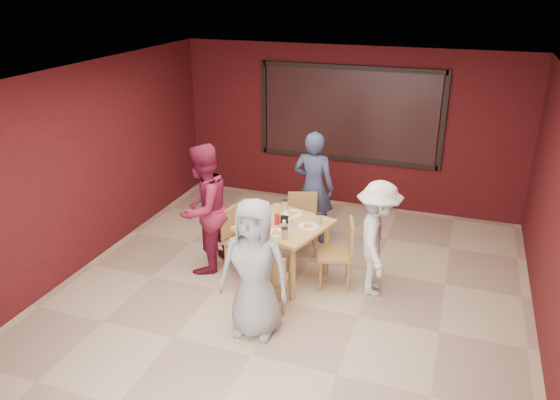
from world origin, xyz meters
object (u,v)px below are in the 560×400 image
(chair_back, at_px, (303,219))
(diner_left, at_px, (204,209))
(dining_table, at_px, (285,231))
(diner_right, at_px, (377,239))
(chair_front, at_px, (271,279))
(diner_front, at_px, (254,269))
(chair_right, at_px, (341,250))
(diner_back, at_px, (314,187))
(chair_left, at_px, (239,235))

(chair_back, distance_m, diner_left, 1.54)
(dining_table, height_order, diner_left, diner_left)
(dining_table, distance_m, diner_right, 1.23)
(chair_front, relative_size, diner_left, 0.44)
(diner_front, distance_m, diner_left, 1.68)
(chair_back, distance_m, diner_front, 2.15)
(chair_front, bearing_deg, chair_back, 93.80)
(dining_table, distance_m, diner_front, 1.28)
(diner_left, bearing_deg, chair_right, 104.94)
(dining_table, relative_size, diner_right, 0.83)
(chair_right, bearing_deg, diner_back, 121.17)
(chair_right, relative_size, diner_left, 0.51)
(dining_table, height_order, chair_back, dining_table)
(diner_back, relative_size, diner_left, 0.96)
(diner_front, height_order, diner_back, diner_back)
(dining_table, relative_size, chair_left, 1.40)
(chair_back, bearing_deg, dining_table, -89.80)
(chair_left, bearing_deg, chair_front, -47.33)
(diner_left, bearing_deg, diner_right, 103.77)
(chair_back, bearing_deg, chair_front, -86.20)
(chair_front, height_order, diner_front, diner_front)
(dining_table, xyz_separation_m, diner_front, (0.08, -1.28, 0.12))
(diner_right, bearing_deg, chair_back, 46.11)
(chair_front, xyz_separation_m, chair_back, (-0.11, 1.68, 0.06))
(chair_front, bearing_deg, diner_left, 150.05)
(chair_front, distance_m, diner_left, 1.50)
(diner_front, height_order, diner_left, diner_left)
(chair_back, height_order, diner_front, diner_front)
(diner_back, bearing_deg, chair_front, 94.91)
(diner_front, bearing_deg, chair_right, 59.23)
(chair_left, bearing_deg, chair_back, 50.62)
(chair_back, relative_size, diner_back, 0.51)
(chair_left, distance_m, diner_back, 1.46)
(chair_left, height_order, chair_right, chair_right)
(chair_left, bearing_deg, chair_right, 1.07)
(diner_back, distance_m, diner_right, 1.69)
(chair_back, relative_size, diner_front, 0.54)
(diner_front, bearing_deg, dining_table, 90.01)
(chair_left, bearing_deg, diner_front, -59.92)
(diner_left, relative_size, diner_right, 1.19)
(chair_front, height_order, diner_back, diner_back)
(chair_right, relative_size, diner_right, 0.61)
(diner_left, bearing_deg, chair_left, 117.07)
(chair_left, relative_size, diner_left, 0.50)
(chair_back, height_order, chair_left, chair_left)
(diner_front, relative_size, diner_back, 0.95)
(chair_left, xyz_separation_m, diner_front, (0.75, -1.30, 0.31))
(diner_front, bearing_deg, diner_right, 45.49)
(chair_right, bearing_deg, chair_back, 133.93)
(diner_front, distance_m, diner_back, 2.52)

